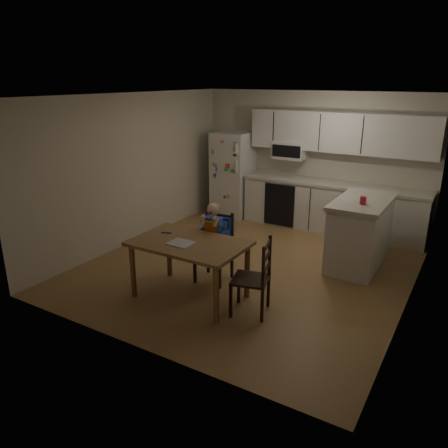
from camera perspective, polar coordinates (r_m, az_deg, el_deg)
name	(u,v)px	position (r m, az deg, el deg)	size (l,w,h in m)	color
room	(267,179)	(6.72, 5.60, 5.81)	(4.52, 5.01, 2.51)	olive
refrigerator	(233,174)	(8.95, 1.19, 6.52)	(0.72, 0.70, 1.70)	silver
kitchen_run	(333,184)	(8.23, 14.04, 5.08)	(3.37, 0.62, 2.15)	silver
kitchen_island	(360,232)	(6.85, 17.35, -1.06)	(0.73, 1.40, 1.03)	silver
red_cup	(363,200)	(6.43, 17.70, 2.96)	(0.09, 0.09, 0.11)	red
dining_table	(189,249)	(5.55, -4.55, -3.34)	(1.43, 0.92, 0.76)	brown
napkin	(181,243)	(5.46, -5.63, -2.51)	(0.30, 0.26, 0.01)	#A7A7AC
toddler_spoon	(165,233)	(5.84, -7.67, -1.12)	(0.02, 0.02, 0.12)	#1737A9
chair_booster	(215,234)	(6.02, -1.18, -1.25)	(0.46, 0.46, 1.13)	black
chair_side	(258,273)	(5.21, 4.51, -6.37)	(0.51, 0.51, 0.95)	black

